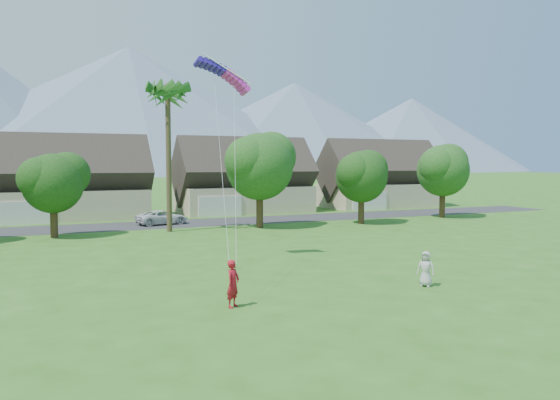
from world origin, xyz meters
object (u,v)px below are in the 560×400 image
watcher (426,269)px  parked_car (162,217)px  kite_flyer (233,284)px  parafoil_kite (224,72)px

watcher → parked_car: size_ratio=0.35×
parked_car → watcher: bearing=179.0°
kite_flyer → parafoil_kite: parafoil_kite is taller
kite_flyer → parked_car: (3.46, 30.46, -0.30)m
kite_flyer → parafoil_kite: 14.48m
parked_car → kite_flyer: bearing=161.2°
parafoil_kite → kite_flyer: bearing=-101.4°
kite_flyer → watcher: bearing=-41.9°
parafoil_kite → parked_car: bearing=93.6°
kite_flyer → parked_car: 30.66m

